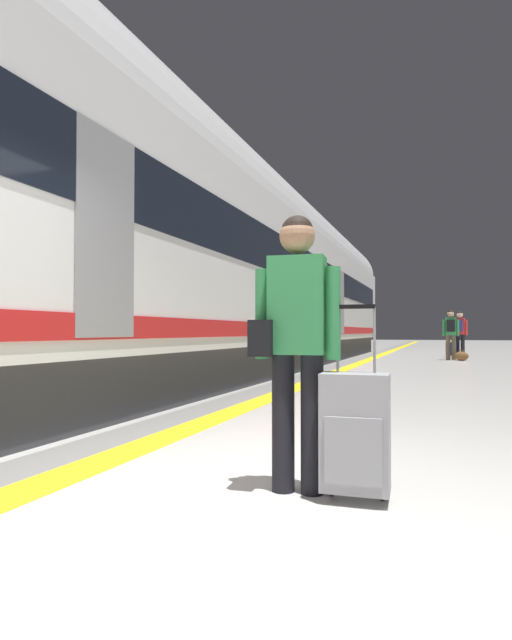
% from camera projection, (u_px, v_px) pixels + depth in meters
% --- Properties ---
extents(ground_plane, '(120.00, 120.00, 0.00)m').
position_uv_depth(ground_plane, '(195.00, 499.00, 2.92)').
color(ground_plane, silver).
extents(safety_line_strip, '(0.36, 80.00, 0.01)m').
position_uv_depth(safety_line_strip, '(341.00, 370.00, 12.66)').
color(safety_line_strip, yellow).
rests_on(safety_line_strip, ground).
extents(tactile_edge_band, '(0.64, 80.00, 0.01)m').
position_uv_depth(tactile_edge_band, '(327.00, 370.00, 12.78)').
color(tactile_edge_band, slate).
rests_on(tactile_edge_band, ground).
extents(high_speed_train, '(2.94, 35.09, 4.97)m').
position_uv_depth(high_speed_train, '(208.00, 256.00, 10.49)').
color(high_speed_train, '#38383D').
rests_on(high_speed_train, ground).
extents(traveller_foreground, '(0.53, 0.30, 1.65)m').
position_uv_depth(traveller_foreground, '(295.00, 331.00, 3.07)').
color(traveller_foreground, black).
rests_on(traveller_foreground, ground).
extents(rolling_suitcase_foreground, '(0.39, 0.25, 1.11)m').
position_uv_depth(rolling_suitcase_foreground, '(355.00, 432.00, 2.89)').
color(rolling_suitcase_foreground, '#9E9EA3').
rests_on(rolling_suitcase_foreground, ground).
extents(passenger_near, '(0.53, 0.33, 1.69)m').
position_uv_depth(passenger_near, '(451.00, 330.00, 17.23)').
color(passenger_near, brown).
rests_on(passenger_near, ground).
extents(duffel_bag_near, '(0.44, 0.26, 0.36)m').
position_uv_depth(duffel_bag_near, '(461.00, 356.00, 16.89)').
color(duffel_bag_near, brown).
rests_on(duffel_bag_near, ground).
extents(passenger_mid, '(0.52, 0.39, 1.72)m').
position_uv_depth(passenger_mid, '(460.00, 330.00, 19.16)').
color(passenger_mid, black).
rests_on(passenger_mid, ground).
extents(suitcase_mid, '(0.39, 0.24, 0.56)m').
position_uv_depth(suitcase_mid, '(451.00, 349.00, 19.09)').
color(suitcase_mid, '#19234C').
rests_on(suitcase_mid, ground).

